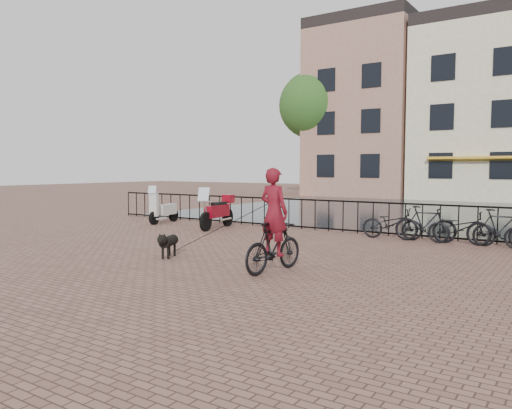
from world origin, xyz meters
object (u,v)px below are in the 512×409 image
Objects in this scene: dog at (169,245)px; motorcycle at (217,207)px; scooter at (164,204)px; cyclist at (274,226)px.

motorcycle is (-2.48, 4.93, 0.43)m from dog.
motorcycle reaches higher than scooter.
cyclist is at bearing -41.08° from scooter.
dog is (-2.86, 0.02, -0.62)m from cyclist.
cyclist is 2.92m from dog.
cyclist is 2.59× the size of dog.
scooter is (-5.20, 5.18, 0.42)m from dog.
dog is at bearing -53.14° from scooter.
cyclist is 7.28m from motorcycle.
motorcycle is at bearing -13.54° from scooter.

